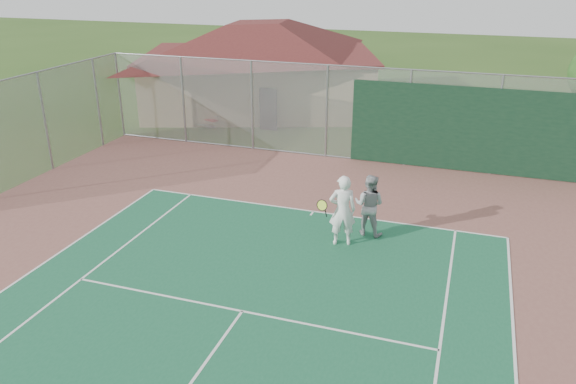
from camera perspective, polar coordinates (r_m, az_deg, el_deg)
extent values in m
cylinder|color=gray|center=(24.97, -16.72, 9.38)|extent=(0.08, 0.08, 3.50)
cylinder|color=gray|center=(23.40, -10.58, 9.12)|extent=(0.08, 0.08, 3.50)
cylinder|color=gray|center=(22.12, -3.67, 8.70)|extent=(0.08, 0.08, 3.50)
cylinder|color=gray|center=(21.20, 3.95, 8.09)|extent=(0.08, 0.08, 3.50)
cylinder|color=gray|center=(20.68, 12.07, 7.28)|extent=(0.08, 0.08, 3.50)
cylinder|color=gray|center=(20.58, 20.41, 6.29)|extent=(0.08, 0.08, 3.50)
cylinder|color=gray|center=(20.62, 6.83, 12.55)|extent=(20.00, 0.05, 0.05)
cylinder|color=gray|center=(21.46, 6.41, 3.44)|extent=(20.00, 0.05, 0.05)
cube|color=#999EA0|center=(20.98, 6.61, 7.84)|extent=(20.00, 0.02, 3.50)
cube|color=black|center=(20.58, 20.33, 5.73)|extent=(10.00, 0.04, 3.00)
cylinder|color=gray|center=(23.79, -18.76, 8.53)|extent=(0.08, 0.08, 3.50)
cylinder|color=gray|center=(21.55, -23.44, 6.53)|extent=(0.08, 0.08, 3.50)
cube|color=#999EA0|center=(21.55, -23.44, 6.53)|extent=(0.02, 9.00, 3.50)
cube|color=tan|center=(28.80, -2.87, 11.06)|extent=(12.42, 10.22, 2.67)
cube|color=maroon|center=(28.56, -2.93, 13.78)|extent=(12.99, 10.78, 0.16)
pyramid|color=maroon|center=(28.37, -2.99, 16.89)|extent=(13.67, 11.24, 1.60)
cube|color=black|center=(24.99, -2.02, 8.39)|extent=(0.80, 0.06, 1.87)
cube|color=#B02C28|center=(26.56, -9.65, 7.67)|extent=(3.03, 1.43, 0.05)
cube|color=#B2B5BA|center=(26.40, -9.88, 7.09)|extent=(3.01, 1.40, 0.04)
cube|color=#B02C28|center=(26.97, -9.13, 8.72)|extent=(3.03, 1.43, 0.05)
cube|color=#B2B5BA|center=(26.79, -9.36, 8.16)|extent=(3.01, 1.40, 0.04)
cube|color=#B02C28|center=(27.39, -8.62, 9.75)|extent=(3.03, 1.43, 0.05)
cube|color=#B2B5BA|center=(27.20, -8.85, 9.20)|extent=(3.01, 1.40, 0.04)
cube|color=#B2B5BA|center=(27.70, -11.83, 8.56)|extent=(0.75, 1.77, 1.15)
cube|color=#B2B5BA|center=(26.37, -6.25, 8.21)|extent=(0.75, 1.77, 1.15)
imported|color=white|center=(14.62, 5.56, -1.94)|extent=(0.81, 0.65, 1.92)
imported|color=#999B9E|center=(15.30, 8.24, -1.37)|extent=(0.91, 0.76, 1.72)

